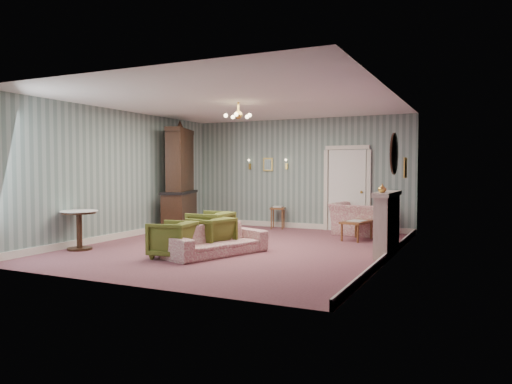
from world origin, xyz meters
The scene contains 27 objects.
floor centered at (0.00, 0.00, 0.00)m, with size 7.00×7.00×0.00m, color #814B55.
ceiling centered at (0.00, 0.00, 2.90)m, with size 7.00×7.00×0.00m, color white.
wall_back centered at (0.00, 3.50, 1.45)m, with size 6.00×6.00×0.00m, color slate.
wall_front centered at (0.00, -3.50, 1.45)m, with size 6.00×6.00×0.00m, color slate.
wall_left centered at (-3.00, 0.00, 1.45)m, with size 7.00×7.00×0.00m, color slate.
wall_right centered at (3.00, 0.00, 1.45)m, with size 7.00×7.00×0.00m, color slate.
wall_right_floral centered at (2.98, 0.00, 1.45)m, with size 7.00×7.00×0.00m, color #A45278.
door centered at (1.30, 3.46, 1.08)m, with size 1.12×0.12×2.16m, color white, non-canonical shape.
olive_chair_a centered at (-0.51, -1.54, 0.36)m, with size 0.70×0.66×0.72m, color #555E20.
olive_chair_b centered at (-0.21, -0.71, 0.37)m, with size 0.71×0.67×0.74m, color #555E20.
olive_chair_c centered at (-0.56, -0.15, 0.39)m, with size 0.77×0.72×0.79m, color #555E20.
sofa_chintz centered at (0.04, -0.96, 0.38)m, with size 1.96×0.57×0.77m, color #923A4E.
wingback_chair centered at (1.75, 2.86, 0.51)m, with size 1.17×0.76×1.02m, color #923A4E.
dresser centered at (-2.65, 1.80, 1.38)m, with size 0.57×1.66×2.76m, color black, non-canonical shape.
fireplace centered at (2.86, 0.40, 0.58)m, with size 0.30×1.40×1.16m, color beige, non-canonical shape.
mantel_vase centered at (2.84, 0.00, 1.23)m, with size 0.15×0.15×0.15m, color gold.
oval_mirror centered at (2.96, 0.40, 1.85)m, with size 0.04×0.76×0.84m, color white, non-canonical shape.
framed_print centered at (2.97, 1.75, 1.60)m, with size 0.04×0.34×0.42m, color gold, non-canonical shape.
coffee_table centered at (1.91, 2.00, 0.22)m, with size 0.47×0.84×0.43m, color brown, non-canonical shape.
side_table_black centered at (2.65, 1.24, 0.28)m, with size 0.37×0.37×0.55m, color black, non-canonical shape.
pedestal_table centered at (-2.65, -1.62, 0.39)m, with size 0.71×0.71×0.77m, color black, non-canonical shape.
nesting_table centered at (-0.47, 3.15, 0.31)m, with size 0.37×0.47×0.61m, color brown, non-canonical shape.
gilt_mirror_back centered at (-0.90, 3.46, 1.70)m, with size 0.28×0.06×0.36m, color gold, non-canonical shape.
sconce_left centered at (-1.45, 3.44, 1.70)m, with size 0.16×0.12×0.30m, color gold, non-canonical shape.
sconce_right centered at (-0.35, 3.44, 1.70)m, with size 0.16×0.12×0.30m, color gold, non-canonical shape.
chandelier centered at (0.00, 0.00, 2.63)m, with size 0.56×0.56×0.36m, color gold, non-canonical shape.
burgundy_cushion centered at (1.70, 2.71, 0.48)m, with size 0.38×0.10×0.38m, color maroon.
Camera 1 is at (4.48, -8.57, 1.57)m, focal length 33.92 mm.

